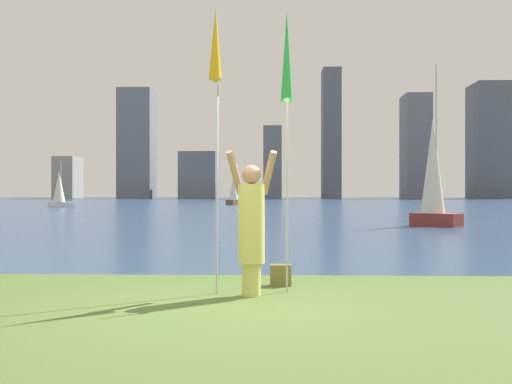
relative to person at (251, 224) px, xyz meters
The scene contains 15 objects.
ground 50.14m from the person, 90.19° to the left, with size 120.00×138.00×0.12m.
person is the anchor object (origin of this frame).
kite_flag_left 2.16m from the person, behind, with size 0.16×0.49×3.56m.
kite_flag_right 2.17m from the person, 46.05° to the left, with size 0.16×0.46×3.63m.
bag 1.17m from the person, 66.13° to the left, with size 0.29×0.17×0.29m.
sailboat_3 50.01m from the person, 94.15° to the left, with size 1.59×1.90×4.86m.
sailboat_4 44.08m from the person, 112.48° to the left, with size 2.08×1.57×3.63m.
sailboat_7 16.47m from the person, 68.28° to the left, with size 1.83×1.79×5.91m.
skyline_tower_0 105.06m from the person, 110.03° to the left, with size 3.63×6.03×7.17m.
skyline_tower_1 99.63m from the person, 103.59° to the left, with size 5.59×6.23×18.44m.
skyline_tower_2 96.54m from the person, 97.49° to the left, with size 6.09×7.83×7.74m.
skyline_tower_3 96.82m from the person, 90.17° to the left, with size 3.07×3.91×12.18m.
skyline_tower_4 98.24m from the person, 84.35° to the left, with size 3.03×5.37×21.81m.
skyline_tower_5 100.39m from the person, 76.22° to the left, with size 4.23×6.39×17.43m.
skyline_tower_6 103.88m from the person, 69.21° to the left, with size 7.33×7.44×19.16m.
Camera 1 is at (0.47, -6.75, 1.29)m, focal length 43.32 mm.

